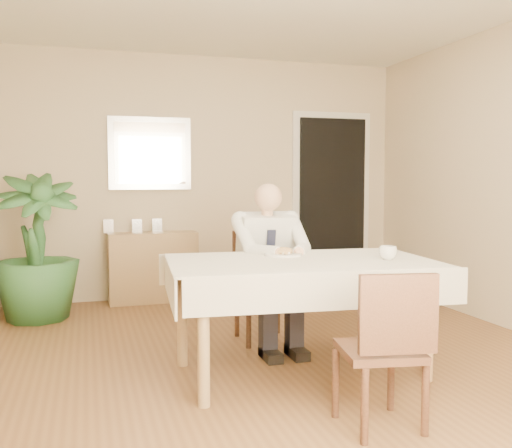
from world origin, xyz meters
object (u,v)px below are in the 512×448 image
object	(u,v)px
potted_palm	(36,247)
chair_far	(261,279)
chair_near	(387,343)
dining_table	(301,273)
seated_man	(272,257)
coffee_mug	(388,253)
sideboard	(153,267)

from	to	relation	value
potted_palm	chair_far	bearing A→B (deg)	-33.12
chair_near	dining_table	bearing A→B (deg)	105.67
chair_far	seated_man	world-z (taller)	seated_man
seated_man	coffee_mug	xyz separation A→B (m)	(0.55, -0.75, 0.11)
dining_table	chair_far	size ratio (longest dim) A/B	2.08
chair_near	potted_palm	bearing A→B (deg)	131.95
chair_near	seated_man	bearing A→B (deg)	103.46
chair_far	coffee_mug	distance (m)	1.21
chair_near	potted_palm	xyz separation A→B (m)	(-1.87, 2.99, 0.21)
chair_far	seated_man	size ratio (longest dim) A/B	0.69
chair_near	coffee_mug	bearing A→B (deg)	70.28
seated_man	potted_palm	bearing A→B (deg)	140.90
chair_far	dining_table	bearing A→B (deg)	-87.26
potted_palm	chair_near	bearing A→B (deg)	-57.94
seated_man	coffee_mug	size ratio (longest dim) A/B	10.90
chair_near	seated_man	size ratio (longest dim) A/B	0.66
coffee_mug	sideboard	size ratio (longest dim) A/B	0.13
sideboard	dining_table	bearing A→B (deg)	-76.03
potted_palm	dining_table	bearing A→B (deg)	-48.92
coffee_mug	potted_palm	size ratio (longest dim) A/B	0.09
chair_far	coffee_mug	world-z (taller)	chair_far
chair_near	seated_man	distance (m)	1.56
chair_far	chair_near	world-z (taller)	chair_far
coffee_mug	chair_near	bearing A→B (deg)	-119.60
dining_table	sideboard	xyz separation A→B (m)	(-0.67, 2.51, -0.31)
dining_table	seated_man	world-z (taller)	seated_man
chair_far	sideboard	world-z (taller)	chair_far
chair_far	seated_man	bearing A→B (deg)	-87.26
chair_far	sideboard	xyz separation A→B (m)	(-0.67, 1.64, -0.12)
coffee_mug	chair_far	bearing A→B (deg)	118.07
seated_man	sideboard	world-z (taller)	seated_man
dining_table	chair_far	world-z (taller)	chair_far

